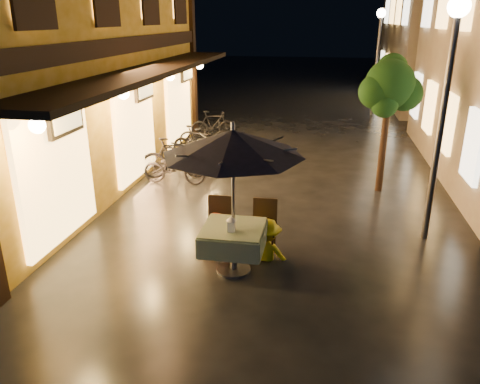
% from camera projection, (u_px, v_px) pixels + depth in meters
% --- Properties ---
extents(ground, '(90.00, 90.00, 0.00)m').
position_uv_depth(ground, '(250.00, 277.00, 7.45)').
color(ground, black).
rests_on(ground, ground).
extents(west_building, '(5.90, 11.40, 7.40)m').
position_uv_depth(west_building, '(34.00, 26.00, 10.78)').
color(west_building, '#BC8E1A').
rests_on(west_building, ground).
extents(east_building_far, '(7.30, 10.30, 7.30)m').
position_uv_depth(east_building_far, '(472.00, 23.00, 21.52)').
color(east_building_far, '#ACA389').
rests_on(east_building_far, ground).
extents(street_tree, '(1.43, 1.20, 3.15)m').
position_uv_depth(street_tree, '(390.00, 88.00, 10.36)').
color(street_tree, black).
rests_on(street_tree, ground).
extents(streetlamp_near, '(0.36, 0.36, 4.23)m').
position_uv_depth(streetlamp_near, '(448.00, 79.00, 7.77)').
color(streetlamp_near, '#59595E').
rests_on(streetlamp_near, ground).
extents(streetlamp_far, '(0.36, 0.36, 4.23)m').
position_uv_depth(streetlamp_far, '(378.00, 43.00, 18.84)').
color(streetlamp_far, '#59595E').
rests_on(streetlamp_far, ground).
extents(cafe_table, '(0.99, 0.99, 0.78)m').
position_uv_depth(cafe_table, '(233.00, 238.00, 7.45)').
color(cafe_table, '#59595E').
rests_on(cafe_table, ground).
extents(patio_umbrella, '(2.18, 2.18, 2.46)m').
position_uv_depth(patio_umbrella, '(233.00, 143.00, 6.90)').
color(patio_umbrella, '#59595E').
rests_on(patio_umbrella, ground).
extents(cafe_chair_left, '(0.42, 0.42, 0.97)m').
position_uv_depth(cafe_chair_left, '(219.00, 220.00, 8.21)').
color(cafe_chair_left, black).
rests_on(cafe_chair_left, ground).
extents(cafe_chair_right, '(0.42, 0.42, 0.97)m').
position_uv_depth(cafe_chair_right, '(264.00, 224.00, 8.08)').
color(cafe_chair_right, black).
rests_on(cafe_chair_right, ground).
extents(table_lantern, '(0.16, 0.16, 0.25)m').
position_uv_depth(table_lantern, '(231.00, 223.00, 7.19)').
color(table_lantern, white).
rests_on(table_lantern, cafe_table).
extents(person_orange, '(0.78, 0.65, 1.45)m').
position_uv_depth(person_orange, '(215.00, 214.00, 8.00)').
color(person_orange, red).
rests_on(person_orange, ground).
extents(person_yellow, '(0.88, 0.51, 1.36)m').
position_uv_depth(person_yellow, '(267.00, 221.00, 7.84)').
color(person_yellow, yellow).
rests_on(person_yellow, ground).
extents(bicycle_0, '(1.57, 0.55, 0.82)m').
position_uv_depth(bicycle_0, '(174.00, 168.00, 11.51)').
color(bicycle_0, black).
rests_on(bicycle_0, ground).
extents(bicycle_1, '(1.85, 0.91, 1.07)m').
position_uv_depth(bicycle_1, '(175.00, 158.00, 11.88)').
color(bicycle_1, black).
rests_on(bicycle_1, ground).
extents(bicycle_2, '(1.70, 0.62, 0.89)m').
position_uv_depth(bicycle_2, '(190.00, 152.00, 12.78)').
color(bicycle_2, black).
rests_on(bicycle_2, ground).
extents(bicycle_3, '(1.82, 0.97, 1.05)m').
position_uv_depth(bicycle_3, '(199.00, 145.00, 13.16)').
color(bicycle_3, black).
rests_on(bicycle_3, ground).
extents(bicycle_4, '(1.73, 0.99, 0.86)m').
position_uv_depth(bicycle_4, '(205.00, 135.00, 14.69)').
color(bicycle_4, black).
rests_on(bicycle_4, ground).
extents(bicycle_5, '(1.60, 0.80, 0.93)m').
position_uv_depth(bicycle_5, '(213.00, 124.00, 15.93)').
color(bicycle_5, black).
rests_on(bicycle_5, ground).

